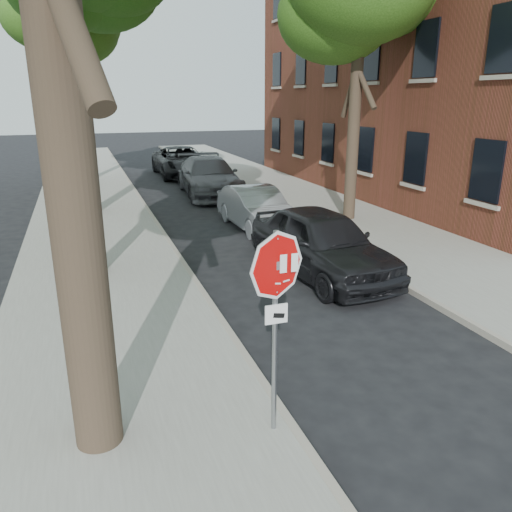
{
  "coord_description": "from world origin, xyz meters",
  "views": [
    {
      "loc": [
        -2.69,
        -5.02,
        4.14
      ],
      "look_at": [
        -0.53,
        1.18,
        2.05
      ],
      "focal_mm": 35.0,
      "sensor_mm": 36.0,
      "label": 1
    }
  ],
  "objects": [
    {
      "name": "curb_right",
      "position": [
        3.95,
        12.0,
        0.07
      ],
      "size": [
        0.12,
        55.0,
        0.13
      ],
      "primitive_type": "cube",
      "color": "#9E9384",
      "rests_on": "ground"
    },
    {
      "name": "apartment_building",
      "position": [
        14.0,
        14.0,
        7.65
      ],
      "size": [
        12.2,
        20.2,
        15.3
      ],
      "color": "brown",
      "rests_on": "ground"
    },
    {
      "name": "sidewalk_right",
      "position": [
        6.0,
        12.0,
        0.06
      ],
      "size": [
        4.0,
        55.0,
        0.12
      ],
      "primitive_type": "cube",
      "color": "gray",
      "rests_on": "ground"
    },
    {
      "name": "tree_far",
      "position": [
        -2.72,
        21.11,
        7.21
      ],
      "size": [
        5.29,
        4.91,
        9.33
      ],
      "color": "black",
      "rests_on": "sidewalk_left"
    },
    {
      "name": "stop_sign",
      "position": [
        -0.7,
        -0.03,
        1.95
      ],
      "size": [
        0.76,
        0.34,
        2.61
      ],
      "color": "gray",
      "rests_on": "sidewalk_left"
    },
    {
      "name": "sidewalk_left",
      "position": [
        -2.5,
        12.0,
        0.06
      ],
      "size": [
        4.0,
        55.0,
        0.12
      ],
      "primitive_type": "cube",
      "color": "gray",
      "rests_on": "ground"
    },
    {
      "name": "car_b",
      "position": [
        2.6,
        10.08,
        0.68
      ],
      "size": [
        1.6,
        4.19,
        1.36
      ],
      "primitive_type": "imported",
      "rotation": [
        0.0,
        0.0,
        0.04
      ],
      "color": "#94959B",
      "rests_on": "ground"
    },
    {
      "name": "ground",
      "position": [
        0.0,
        0.0,
        0.0
      ],
      "size": [
        120.0,
        120.0,
        0.0
      ],
      "primitive_type": "plane",
      "color": "black",
      "rests_on": "ground"
    },
    {
      "name": "car_a",
      "position": [
        2.6,
        5.33,
        0.81
      ],
      "size": [
        2.39,
        4.94,
        1.63
      ],
      "primitive_type": "imported",
      "rotation": [
        0.0,
        0.0,
        0.1
      ],
      "color": "black",
      "rests_on": "ground"
    },
    {
      "name": "car_d",
      "position": [
        2.58,
        22.35,
        0.79
      ],
      "size": [
        2.63,
        5.7,
        1.58
      ],
      "primitive_type": "imported",
      "rotation": [
        0.0,
        0.0,
        -0.0
      ],
      "color": "black",
      "rests_on": "ground"
    },
    {
      "name": "car_c",
      "position": [
        2.6,
        16.37,
        0.82
      ],
      "size": [
        2.64,
        5.79,
        1.64
      ],
      "primitive_type": "imported",
      "rotation": [
        0.0,
        0.0,
        -0.06
      ],
      "color": "#46464A",
      "rests_on": "ground"
    },
    {
      "name": "curb_left",
      "position": [
        -0.45,
        12.0,
        0.07
      ],
      "size": [
        0.12,
        55.0,
        0.13
      ],
      "primitive_type": "cube",
      "color": "#9E9384",
      "rests_on": "ground"
    }
  ]
}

